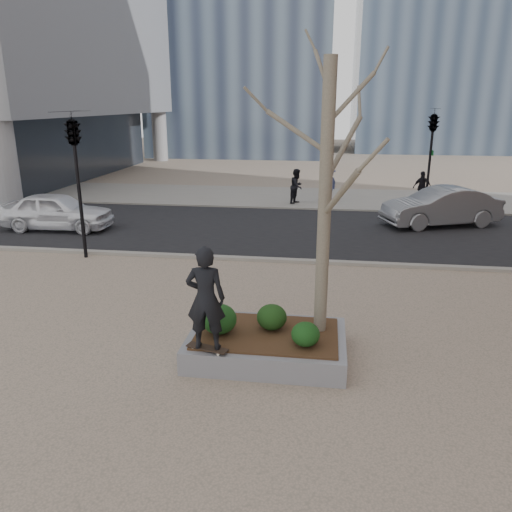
# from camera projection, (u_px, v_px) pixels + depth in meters

# --- Properties ---
(ground) EXTENTS (120.00, 120.00, 0.00)m
(ground) POSITION_uv_depth(u_px,v_px,m) (217.00, 352.00, 9.87)
(ground) COLOR tan
(ground) RESTS_ON ground
(street) EXTENTS (60.00, 8.00, 0.02)m
(street) POSITION_uv_depth(u_px,v_px,m) (272.00, 229.00, 19.33)
(street) COLOR black
(street) RESTS_ON ground
(far_sidewalk) EXTENTS (60.00, 6.00, 0.02)m
(far_sidewalk) POSITION_uv_depth(u_px,v_px,m) (287.00, 197.00, 25.95)
(far_sidewalk) COLOR gray
(far_sidewalk) RESTS_ON ground
(planter) EXTENTS (3.00, 2.00, 0.45)m
(planter) POSITION_uv_depth(u_px,v_px,m) (267.00, 345.00, 9.67)
(planter) COLOR gray
(planter) RESTS_ON ground
(planter_mulch) EXTENTS (2.70, 1.70, 0.04)m
(planter_mulch) POSITION_uv_depth(u_px,v_px,m) (267.00, 333.00, 9.60)
(planter_mulch) COLOR #382314
(planter_mulch) RESTS_ON planter
(sycamore_tree) EXTENTS (2.80, 2.80, 6.60)m
(sycamore_tree) POSITION_uv_depth(u_px,v_px,m) (327.00, 158.00, 8.77)
(sycamore_tree) COLOR gray
(sycamore_tree) RESTS_ON planter_mulch
(shrub_left) EXTENTS (0.67, 0.67, 0.57)m
(shrub_left) POSITION_uv_depth(u_px,v_px,m) (219.00, 319.00, 9.50)
(shrub_left) COLOR #123914
(shrub_left) RESTS_ON planter_mulch
(shrub_middle) EXTENTS (0.59, 0.59, 0.50)m
(shrub_middle) POSITION_uv_depth(u_px,v_px,m) (272.00, 317.00, 9.68)
(shrub_middle) COLOR #153310
(shrub_middle) RESTS_ON planter_mulch
(shrub_right) EXTENTS (0.52, 0.52, 0.44)m
(shrub_right) POSITION_uv_depth(u_px,v_px,m) (306.00, 334.00, 9.02)
(shrub_right) COLOR #103510
(shrub_right) RESTS_ON planter_mulch
(skateboard) EXTENTS (0.80, 0.41, 0.08)m
(skateboard) POSITION_uv_depth(u_px,v_px,m) (207.00, 349.00, 8.95)
(skateboard) COLOR black
(skateboard) RESTS_ON planter
(skateboarder) EXTENTS (0.71, 0.49, 1.89)m
(skateboarder) POSITION_uv_depth(u_px,v_px,m) (206.00, 298.00, 8.66)
(skateboarder) COLOR black
(skateboarder) RESTS_ON skateboard
(police_car) EXTENTS (4.24, 1.80, 1.43)m
(police_car) POSITION_uv_depth(u_px,v_px,m) (57.00, 211.00, 19.12)
(police_car) COLOR white
(police_car) RESTS_ON street
(car_silver) EXTENTS (4.86, 3.07, 1.51)m
(car_silver) POSITION_uv_depth(u_px,v_px,m) (441.00, 207.00, 19.70)
(car_silver) COLOR gray
(car_silver) RESTS_ON street
(pedestrian_a) EXTENTS (0.89, 0.99, 1.66)m
(pedestrian_a) POSITION_uv_depth(u_px,v_px,m) (297.00, 186.00, 24.06)
(pedestrian_a) COLOR black
(pedestrian_a) RESTS_ON far_sidewalk
(pedestrian_b) EXTENTS (1.15, 1.30, 1.75)m
(pedestrian_b) POSITION_uv_depth(u_px,v_px,m) (329.00, 184.00, 24.34)
(pedestrian_b) COLOR #3C446D
(pedestrian_b) RESTS_ON far_sidewalk
(pedestrian_c) EXTENTS (0.96, 0.55, 1.53)m
(pedestrian_c) POSITION_uv_depth(u_px,v_px,m) (422.00, 187.00, 24.16)
(pedestrian_c) COLOR black
(pedestrian_c) RESTS_ON far_sidewalk
(traffic_light_near) EXTENTS (0.60, 2.48, 4.50)m
(traffic_light_near) POSITION_uv_depth(u_px,v_px,m) (79.00, 187.00, 15.25)
(traffic_light_near) COLOR black
(traffic_light_near) RESTS_ON ground
(traffic_light_far) EXTENTS (0.60, 2.48, 4.50)m
(traffic_light_far) POSITION_uv_depth(u_px,v_px,m) (430.00, 161.00, 22.14)
(traffic_light_far) COLOR black
(traffic_light_far) RESTS_ON ground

